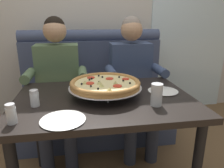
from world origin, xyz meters
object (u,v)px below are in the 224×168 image
Objects in this scene: booth_bench at (95,98)px; shaker_parmesan at (35,99)px; plate_near_left at (63,119)px; plate_near_right at (163,90)px; diner_right at (133,76)px; dining_table at (104,110)px; shaker_oregano at (11,115)px; diner_left at (58,80)px; drinking_glass at (157,96)px; pizza at (105,84)px.

booth_bench reaches higher than shaker_parmesan.
shaker_parmesan is 0.28m from plate_near_left.
plate_near_right is at bearing 26.59° from plate_near_left.
dining_table is at bearing -120.14° from diner_right.
diner_left is at bearing 80.72° from shaker_oregano.
pizza is at bearing 142.24° from drinking_glass.
shaker_parmesan is 0.47× the size of plate_near_right.
shaker_parmesan is at bearing 70.38° from shaker_oregano.
diner_right is at bearing 85.56° from drinking_glass.
plate_near_left is (0.10, -0.92, 0.05)m from diner_left.
pizza reaches higher than plate_near_right.
diner_left is 0.98m from plate_near_right.
diner_left reaches higher than plate_near_left.
pizza is (0.01, 0.03, 0.18)m from dining_table.
diner_left is 2.57× the size of pizza.
shaker_oregano is at bearing -99.28° from diner_left.
plate_near_left is 0.77m from plate_near_right.
pizza is at bearing -89.21° from booth_bench.
drinking_glass is (-0.14, -0.23, 0.05)m from plate_near_right.
diner_left is 5.87× the size of plate_near_right.
dining_table is 0.72m from diner_right.
booth_bench is 0.54m from diner_right.
shaker_parmesan is 0.74m from drinking_glass.
diner_left is 9.29× the size of drinking_glass.
shaker_oregano is 0.81m from drinking_glass.
shaker_parmesan is at bearing -169.51° from dining_table.
diner_left is at bearing 129.14° from drinking_glass.
diner_left is at bearing 122.37° from pizza.
plate_near_right is at bearing 19.58° from shaker_oregano.
plate_near_right reaches higher than dining_table.
booth_bench is at bearing 105.45° from drinking_glass.
drinking_glass is at bearing -50.86° from diner_left.
diner_left is 1.04m from drinking_glass.
plate_near_left is 1.10× the size of plate_near_right.
plate_near_left is at bearing -83.58° from diner_left.
shaker_parmesan reaches higher than dining_table.
pizza is at bearing 70.58° from dining_table.
diner_right is 0.58m from plate_near_right.
booth_bench is at bearing 117.45° from plate_near_right.
booth_bench reaches higher than plate_near_left.
shaker_oregano is 1.00m from plate_near_right.
shaker_oregano reaches higher than dining_table.
drinking_glass is at bearing -121.12° from plate_near_right.
dining_table is 0.60m from shaker_oregano.
plate_near_left is (-0.61, -0.92, 0.05)m from diner_right.
pizza is 0.43m from plate_near_right.
dining_table is at bearing 29.83° from shaker_oregano.
shaker_oregano is 0.49× the size of plate_near_right.
booth_bench is at bearing 90.00° from dining_table.
diner_right is 5.87× the size of plate_near_right.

